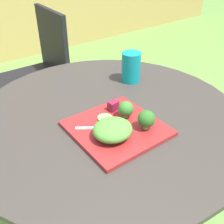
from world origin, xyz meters
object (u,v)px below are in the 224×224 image
(patio_chair, at_px, (41,66))
(salad_plate, at_px, (117,128))
(fork, at_px, (103,128))
(drinking_glass, at_px, (131,69))

(patio_chair, xyz_separation_m, salad_plate, (-0.21, -1.15, 0.23))
(patio_chair, relative_size, fork, 6.60)
(salad_plate, distance_m, fork, 0.05)
(patio_chair, bearing_deg, drinking_glass, -85.46)
(patio_chair, xyz_separation_m, drinking_glass, (0.07, -0.89, 0.29))
(salad_plate, bearing_deg, drinking_glass, 42.84)
(salad_plate, xyz_separation_m, fork, (-0.04, 0.02, 0.01))
(patio_chair, height_order, salad_plate, patio_chair)
(drinking_glass, bearing_deg, fork, -143.74)
(drinking_glass, bearing_deg, patio_chair, 94.54)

